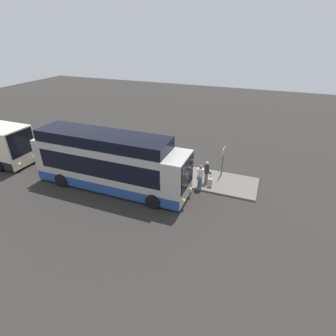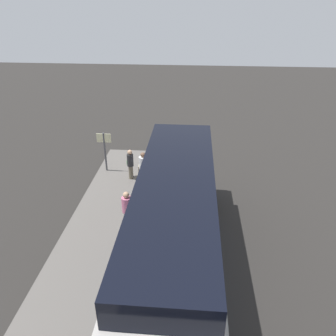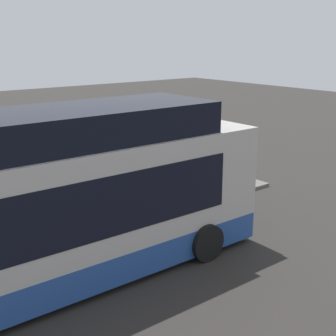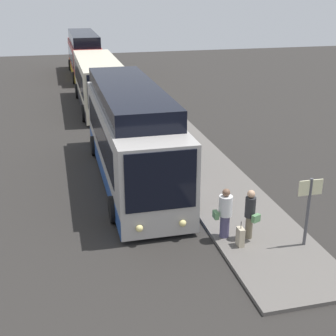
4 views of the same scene
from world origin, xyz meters
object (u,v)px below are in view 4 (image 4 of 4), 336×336
object	(u,v)px
bus_third	(84,57)
passenger_boarding	(225,212)
passenger_with_bags	(250,212)
suitcase	(240,237)
bus_lead	(131,138)
passenger_waiting	(193,167)
bus_second	(99,84)
sign_post	(309,202)

from	to	relation	value
bus_third	passenger_boarding	distance (m)	31.51
passenger_with_bags	suitcase	size ratio (longest dim) A/B	1.99
bus_lead	passenger_waiting	world-z (taller)	bus_lead
bus_second	suitcase	xyz separation A→B (m)	(19.71, 2.33, -1.17)
bus_second	sign_post	distance (m)	20.60
bus_second	passenger_with_bags	world-z (taller)	bus_second
passenger_waiting	bus_lead	bearing A→B (deg)	-165.02
bus_lead	sign_post	world-z (taller)	bus_lead
bus_second	sign_post	world-z (taller)	bus_second
bus_second	sign_post	xyz separation A→B (m)	(20.14, 4.33, -0.00)
passenger_with_bags	bus_lead	bearing A→B (deg)	-89.25
passenger_boarding	passenger_with_bags	bearing A→B (deg)	-110.83
passenger_with_bags	bus_third	bearing A→B (deg)	-108.26
bus_lead	bus_third	distance (m)	25.48
passenger_boarding	passenger_with_bags	distance (m)	0.81
passenger_waiting	passenger_with_bags	size ratio (longest dim) A/B	1.03
passenger_boarding	suitcase	bearing A→B (deg)	-156.00
bus_third	sign_post	distance (m)	32.81
passenger_waiting	suitcase	xyz separation A→B (m)	(4.57, 0.18, -0.63)
passenger_boarding	sign_post	bearing A→B (deg)	-115.29
passenger_with_bags	sign_post	xyz separation A→B (m)	(0.80, 1.55, 0.55)
suitcase	passenger_boarding	bearing A→B (deg)	-156.10
suitcase	sign_post	xyz separation A→B (m)	(0.43, 2.00, 1.17)
passenger_boarding	passenger_waiting	bearing A→B (deg)	-1.61
bus_second	passenger_with_bags	distance (m)	19.54
bus_third	passenger_boarding	bearing A→B (deg)	3.70
bus_second	suitcase	bearing A→B (deg)	6.73
passenger_waiting	bus_second	bearing A→B (deg)	156.83
passenger_boarding	passenger_with_bags	world-z (taller)	passenger_boarding
bus_third	passenger_with_bags	xyz separation A→B (m)	(31.72, 2.78, -0.65)
bus_third	bus_lead	bearing A→B (deg)	0.00
bus_lead	sign_post	bearing A→B (deg)	31.55
passenger_boarding	sign_post	xyz separation A→B (m)	(1.09, 2.30, 0.57)
bus_second	passenger_with_bags	size ratio (longest dim) A/B	6.09
suitcase	sign_post	bearing A→B (deg)	78.02
bus_third	suitcase	world-z (taller)	bus_third
bus_third	suitcase	size ratio (longest dim) A/B	13.07
bus_third	passenger_with_bags	size ratio (longest dim) A/B	6.57
bus_third	passenger_waiting	xyz separation A→B (m)	(27.53, 2.15, -0.64)
bus_second	bus_third	bearing A→B (deg)	180.00
bus_lead	passenger_with_bags	distance (m)	6.88
bus_second	bus_third	xyz separation A→B (m)	(-12.39, 0.00, 0.10)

